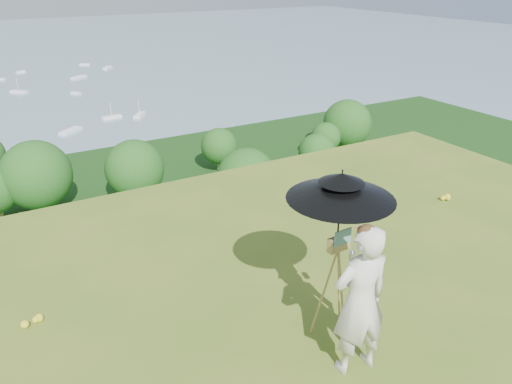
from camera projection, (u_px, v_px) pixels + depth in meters
forest_slope at (83, 372)px, 44.85m from camera, size 140.00×56.00×22.00m
shoreline_tier at (33, 244)px, 79.31m from camera, size 170.00×28.00×8.00m
slope_trees at (57, 236)px, 39.09m from camera, size 110.00×50.00×6.00m
harbor_town at (25, 208)px, 76.64m from camera, size 110.00×22.00×5.00m
wildflowers at (415, 382)px, 5.45m from camera, size 10.00×10.50×0.12m
painter at (360, 301)px, 5.37m from camera, size 0.71×0.51×1.83m
field_easel at (336, 283)px, 5.98m from camera, size 0.60×0.60×1.49m
sun_umbrella at (340, 209)px, 5.60m from camera, size 1.28×1.28×0.97m
painter_cap at (368, 230)px, 5.01m from camera, size 0.24×0.28×0.10m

